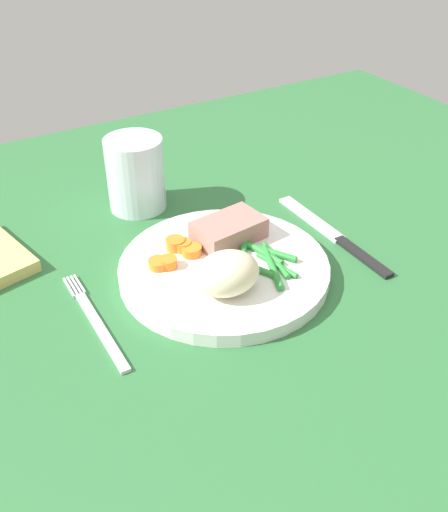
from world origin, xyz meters
The scene contains 9 objects.
dining_table centered at (0.00, 0.00, 1.00)cm, with size 120.00×90.00×2.00cm.
dinner_plate centered at (-2.97, -3.97, 2.80)cm, with size 23.62×23.62×1.60cm, color white.
meat_portion centered at (0.22, -0.25, 4.87)cm, with size 8.07×5.14×2.55cm, color #B2756B.
mashed_potatoes centered at (-5.10, -8.22, 5.77)cm, with size 7.03×5.74×4.34cm, color beige.
carrot_slices centered at (-6.98, -0.05, 4.16)cm, with size 6.58×4.90×1.30cm.
green_beans centered at (1.01, -6.07, 3.97)cm, with size 7.13×10.04×0.81cm.
fork centered at (-18.36, -4.23, 2.20)cm, with size 1.44×16.60×0.40cm.
knife centered at (12.77, -4.26, 2.20)cm, with size 1.70×20.50×0.64cm.
water_glass centered at (-5.14, 15.10, 6.15)cm, with size 7.54×7.54×9.69cm.
Camera 1 is at (-29.59, -49.41, 41.79)cm, focal length 40.88 mm.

